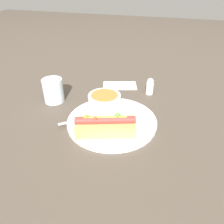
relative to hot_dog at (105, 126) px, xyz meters
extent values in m
plane|color=#4C4238|center=(0.00, 0.07, -0.04)|extent=(4.00, 4.00, 0.00)
cylinder|color=white|center=(0.00, 0.07, -0.03)|extent=(0.29, 0.29, 0.01)
cube|color=tan|center=(0.00, 0.00, 0.00)|extent=(0.19, 0.12, 0.04)
cylinder|color=#9E332D|center=(0.00, 0.00, 0.02)|extent=(0.17, 0.08, 0.02)
sphere|color=#C63F1E|center=(-0.03, -0.01, 0.03)|extent=(0.01, 0.01, 0.01)
sphere|color=orange|center=(-0.05, -0.01, 0.03)|extent=(0.01, 0.01, 0.01)
sphere|color=#518C2D|center=(0.03, 0.02, 0.03)|extent=(0.02, 0.02, 0.02)
cylinder|color=gold|center=(0.00, 0.00, 0.03)|extent=(0.12, 0.04, 0.01)
cylinder|color=silver|center=(-0.05, 0.14, 0.00)|extent=(0.11, 0.11, 0.05)
cylinder|color=#C67533|center=(-0.05, 0.14, 0.02)|extent=(0.09, 0.09, 0.01)
cube|color=#B7B7BC|center=(-0.11, 0.02, -0.02)|extent=(0.09, 0.07, 0.00)
ellipsoid|color=#B7B7BC|center=(-0.05, 0.07, -0.02)|extent=(0.05, 0.05, 0.01)
cylinder|color=silver|center=(-0.25, 0.14, 0.01)|extent=(0.07, 0.07, 0.09)
cube|color=white|center=(-0.05, 0.34, -0.03)|extent=(0.16, 0.12, 0.01)
cylinder|color=silver|center=(0.09, 0.31, -0.01)|extent=(0.03, 0.03, 0.05)
sphere|color=silver|center=(0.09, 0.31, 0.02)|extent=(0.03, 0.03, 0.03)
camera|label=1|loc=(0.17, -0.49, 0.38)|focal=35.00mm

